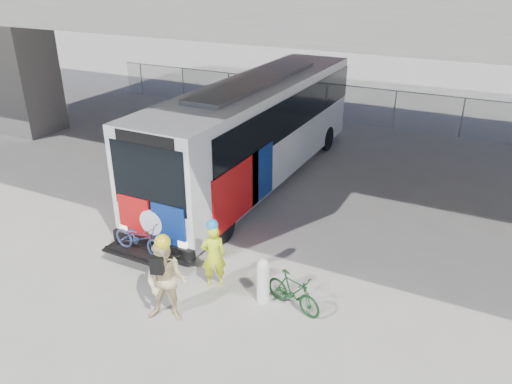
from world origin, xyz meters
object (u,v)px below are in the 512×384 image
Objects in this scene: bus at (257,124)px; bike_parked at (293,292)px; cyclist_tan at (166,281)px; bollard at (263,279)px; cyclist_hivis at (213,254)px.

bus is 7.74m from bike_parked.
bus is 6.03× the size of cyclist_tan.
cyclist_hivis reaches higher than bollard.
bike_parked is (0.73, 0.07, -0.15)m from bollard.
cyclist_hivis is at bearing 62.43° from cyclist_tan.
bus is at bearing 50.49° from bike_parked.
cyclist_tan is (-0.22, -1.58, 0.14)m from cyclist_hivis.
bus reaches higher than cyclist_tan.
bus is 7.40m from bollard.
bus reaches higher than bollard.
cyclist_hivis is 2.14m from bike_parked.
bus is at bearing 117.99° from bollard.
cyclist_hivis is at bearing 177.24° from bollard.
bus is 8.49× the size of bike_parked.
cyclist_hivis is 1.61m from cyclist_tan.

